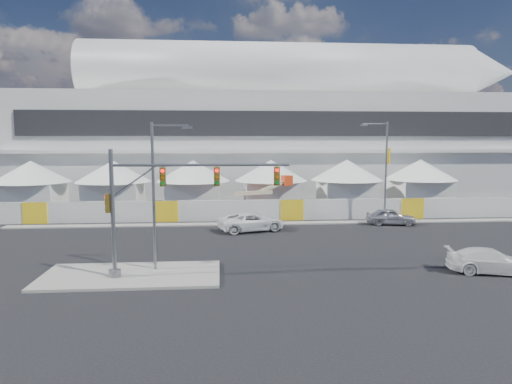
{
  "coord_description": "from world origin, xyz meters",
  "views": [
    {
      "loc": [
        -0.9,
        -28.71,
        7.75
      ],
      "look_at": [
        2.15,
        10.0,
        3.28
      ],
      "focal_mm": 32.0,
      "sensor_mm": 36.0,
      "label": 1
    }
  ],
  "objects": [
    {
      "name": "ground",
      "position": [
        0.0,
        0.0,
        0.0
      ],
      "size": [
        160.0,
        160.0,
        0.0
      ],
      "primitive_type": "plane",
      "color": "black",
      "rests_on": "ground"
    },
    {
      "name": "far_curb",
      "position": [
        20.0,
        12.5,
        0.06
      ],
      "size": [
        80.0,
        1.2,
        0.12
      ],
      "primitive_type": "cube",
      "color": "gray",
      "rests_on": "ground"
    },
    {
      "name": "tent_row",
      "position": [
        0.5,
        24.0,
        3.15
      ],
      "size": [
        53.4,
        8.4,
        5.4
      ],
      "color": "white",
      "rests_on": "ground"
    },
    {
      "name": "sedan_silver",
      "position": [
        14.63,
        11.35,
        0.75
      ],
      "size": [
        2.54,
        4.65,
        1.5
      ],
      "primitive_type": "imported",
      "rotation": [
        0.0,
        0.0,
        1.39
      ],
      "color": "#B3B2B7",
      "rests_on": "ground"
    },
    {
      "name": "traffic_mast",
      "position": [
        -4.62,
        -3.45,
        4.14
      ],
      "size": [
        10.11,
        0.69,
        7.1
      ],
      "color": "gray",
      "rests_on": "median_island"
    },
    {
      "name": "streetlight_curb",
      "position": [
        14.25,
        12.5,
        5.45
      ],
      "size": [
        2.78,
        0.63,
        9.39
      ],
      "color": "gray",
      "rests_on": "ground"
    },
    {
      "name": "pickup_near",
      "position": [
        14.81,
        -3.91,
        0.71
      ],
      "size": [
        3.07,
        5.21,
        1.42
      ],
      "primitive_type": "imported",
      "rotation": [
        0.0,
        0.0,
        1.33
      ],
      "color": "silver",
      "rests_on": "ground"
    },
    {
      "name": "streetlight_median",
      "position": [
        -4.54,
        -2.09,
        5.08
      ],
      "size": [
        2.38,
        0.24,
        8.59
      ],
      "color": "slate",
      "rests_on": "median_island"
    },
    {
      "name": "stadium",
      "position": [
        8.71,
        41.5,
        9.45
      ],
      "size": [
        80.0,
        24.8,
        21.98
      ],
      "color": "silver",
      "rests_on": "ground"
    },
    {
      "name": "lot_car_c",
      "position": [
        -14.56,
        17.64,
        0.7
      ],
      "size": [
        2.91,
        5.1,
        1.39
      ],
      "primitive_type": "imported",
      "rotation": [
        0.0,
        0.0,
        1.36
      ],
      "color": "#B4B5B9",
      "rests_on": "ground"
    },
    {
      "name": "boom_lift",
      "position": [
        2.2,
        18.59,
        1.04
      ],
      "size": [
        7.91,
        2.91,
        3.88
      ],
      "rotation": [
        0.0,
        0.0,
        0.34
      ],
      "color": "red",
      "rests_on": "ground"
    },
    {
      "name": "median_island",
      "position": [
        -6.0,
        -3.0,
        0.07
      ],
      "size": [
        10.0,
        5.0,
        0.15
      ],
      "primitive_type": "cube",
      "color": "gray",
      "rests_on": "ground"
    },
    {
      "name": "hoarding_fence",
      "position": [
        6.0,
        14.5,
        1.0
      ],
      "size": [
        70.0,
        0.25,
        2.0
      ],
      "primitive_type": "cube",
      "color": "silver",
      "rests_on": "ground"
    },
    {
      "name": "pickup_curb",
      "position": [
        1.74,
        9.56,
        0.79
      ],
      "size": [
        4.22,
        6.24,
        1.59
      ],
      "primitive_type": "imported",
      "rotation": [
        0.0,
        0.0,
        1.88
      ],
      "color": "white",
      "rests_on": "ground"
    }
  ]
}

